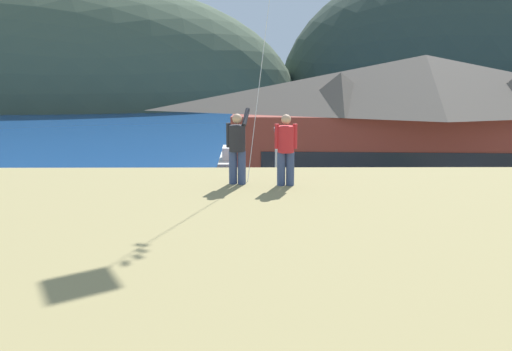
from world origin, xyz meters
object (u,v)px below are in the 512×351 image
object	(u,v)px
wharf_dock	(270,164)
parked_car_front_row_red	(235,247)
person_kite_flyer	(237,146)
harbor_lodge	(423,123)
storage_shed_near_lot	(111,209)
parking_light_pole	(276,175)
person_companion	(286,148)
parked_car_back_row_right	(225,284)
parked_car_front_row_end	(51,293)
moored_boat_wharfside	(232,161)
parked_car_front_row_silver	(417,287)
parked_car_mid_row_far	(345,237)

from	to	relation	value
wharf_dock	parked_car_front_row_red	bearing A→B (deg)	-95.41
parked_car_front_row_red	person_kite_flyer	world-z (taller)	person_kite_flyer
harbor_lodge	storage_shed_near_lot	distance (m)	23.79
wharf_dock	parking_light_pole	distance (m)	22.52
person_companion	parking_light_pole	bearing A→B (deg)	88.36
harbor_lodge	parking_light_pole	world-z (taller)	harbor_lodge
parked_car_back_row_right	person_companion	world-z (taller)	person_companion
storage_shed_near_lot	person_companion	size ratio (longest dim) A/B	4.50
parked_car_front_row_end	person_kite_flyer	bearing A→B (deg)	-47.57
moored_boat_wharfside	parked_car_front_row_silver	bearing A→B (deg)	-75.02
parked_car_front_row_red	person_kite_flyer	distance (m)	16.09
wharf_dock	parking_light_pole	bearing A→B (deg)	-90.87
wharf_dock	parked_car_back_row_right	world-z (taller)	parked_car_back_row_right
moored_boat_wharfside	person_companion	xyz separation A→B (m)	(2.61, -41.09, 7.53)
parked_car_mid_row_far	parked_car_front_row_silver	distance (m)	7.33
person_kite_flyer	harbor_lodge	bearing A→B (deg)	66.74
person_companion	parked_car_front_row_red	bearing A→B (deg)	96.53
person_kite_flyer	parking_light_pole	bearing A→B (deg)	84.83
storage_shed_near_lot	person_kite_flyer	distance (m)	19.53
parked_car_mid_row_far	person_kite_flyer	xyz separation A→B (m)	(-5.21, -16.01, 7.20)
moored_boat_wharfside	person_companion	world-z (taller)	person_companion
parked_car_back_row_right	parked_car_front_row_end	bearing A→B (deg)	-171.61
person_companion	parked_car_front_row_silver	bearing A→B (deg)	56.92
parked_car_mid_row_far	person_companion	xyz separation A→B (m)	(-4.02, -16.19, 7.18)
storage_shed_near_lot	person_companion	bearing A→B (deg)	-64.27
harbor_lodge	parked_car_mid_row_far	distance (m)	16.27
parking_light_pole	parked_car_front_row_end	bearing A→B (deg)	-131.10
wharf_dock	person_kite_flyer	world-z (taller)	person_kite_flyer
parked_car_mid_row_far	parked_car_back_row_right	world-z (taller)	same
wharf_dock	parked_car_front_row_silver	bearing A→B (deg)	-81.18
wharf_dock	parking_light_pole	world-z (taller)	parking_light_pole
moored_boat_wharfside	person_kite_flyer	world-z (taller)	person_kite_flyer
harbor_lodge	person_kite_flyer	world-z (taller)	harbor_lodge
storage_shed_near_lot	parked_car_front_row_end	distance (m)	8.86
harbor_lodge	parked_car_front_row_red	world-z (taller)	harbor_lodge
person_companion	storage_shed_near_lot	bearing A→B (deg)	115.73
wharf_dock	parking_light_pole	size ratio (longest dim) A/B	1.97
wharf_dock	parked_car_front_row_end	world-z (taller)	parked_car_front_row_end
parked_car_front_row_red	parked_car_front_row_end	bearing A→B (deg)	-140.26
parked_car_back_row_right	parked_car_front_row_red	bearing A→B (deg)	86.85
parked_car_front_row_end	harbor_lodge	bearing A→B (deg)	46.18
wharf_dock	parked_car_back_row_right	distance (m)	32.17
moored_boat_wharfside	parked_car_back_row_right	size ratio (longest dim) A/B	1.67
storage_shed_near_lot	parking_light_pole	world-z (taller)	parking_light_pole
parked_car_front_row_red	parked_car_mid_row_far	distance (m)	5.92
moored_boat_wharfside	parked_car_front_row_end	distance (m)	33.10
storage_shed_near_lot	person_companion	distance (m)	20.14
parked_car_back_row_right	moored_boat_wharfside	bearing A→B (deg)	91.22
moored_boat_wharfside	person_kite_flyer	distance (m)	41.62
harbor_lodge	person_companion	size ratio (longest dim) A/B	16.85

